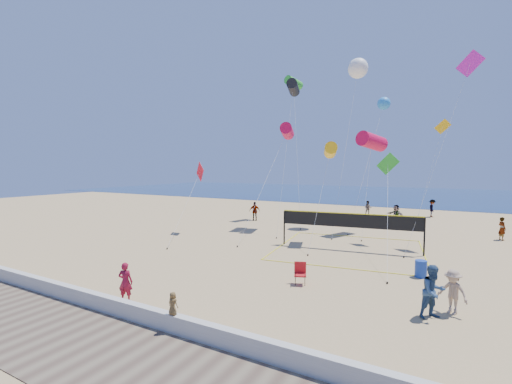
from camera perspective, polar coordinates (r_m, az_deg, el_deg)
The scene contains 27 objects.
ground at distance 14.50m, azimuth -5.19°, elevation -17.58°, with size 120.00×120.00×0.00m, color tan.
ocean at distance 73.73m, azimuth 22.87°, elevation -0.34°, with size 140.00×50.00×0.03m, color navy.
seawall at distance 12.22m, azimuth -13.63°, elevation -20.46°, with size 32.00×0.30×0.60m, color silver.
boardwalk at distance 11.12m, azimuth -21.29°, elevation -24.90°, with size 32.00×3.60×0.03m, color brown.
woman at distance 15.03m, azimuth -20.93°, elevation -13.83°, with size 0.58×0.38×1.59m, color maroon.
toddler at distance 11.90m, azimuth -13.69°, elevation -17.61°, with size 0.37×0.24×0.75m, color brown.
bystander_a at distance 14.11m, azimuth 27.45°, elevation -14.52°, with size 0.93×0.73×1.92m, color navy.
bystander_b at distance 14.87m, azimuth 29.95°, elevation -14.21°, with size 1.06×0.61×1.64m, color tan.
far_person_0 at distance 34.51m, azimuth -0.24°, elevation -3.21°, with size 1.11×0.46×1.89m, color gray.
far_person_1 at distance 34.26m, azimuth 22.30°, elevation -3.55°, with size 1.78×0.57×1.92m, color gray.
far_person_2 at distance 31.12m, azimuth 35.78°, elevation -4.98°, with size 0.62×0.41×1.71m, color gray.
far_person_3 at distance 40.34m, azimuth 18.16°, elevation -2.55°, with size 0.78×0.61×1.61m, color gray.
far_person_4 at distance 41.45m, azimuth 27.31°, elevation -2.43°, with size 1.23×0.71×1.91m, color gray.
camp_chair at distance 16.24m, azimuth 7.38°, elevation -13.06°, with size 0.68×0.79×1.12m.
trash_barrel at distance 18.91m, azimuth 25.78°, elevation -11.46°, with size 0.55×0.55×0.82m, color #183A9F.
volleyball_net at distance 23.09m, azimuth 15.31°, elevation -5.26°, with size 10.08×9.95×2.41m.
kite_0 at distance 30.07m, azimuth 5.21°, elevation 10.06°, with size 1.69×9.51×9.14m.
kite_1 at distance 31.95m, azimuth 6.21°, elevation 16.90°, with size 1.92×6.96×13.06m.
kite_2 at distance 24.86m, azimuth 12.31°, elevation 6.81°, with size 1.49×5.58×7.13m.
kite_3 at distance 28.11m, azimuth -9.51°, elevation 2.86°, with size 2.54×6.32×5.83m.
kite_4 at distance 25.29m, azimuth 21.12°, elevation 3.67°, with size 2.22×9.41×6.41m.
kite_5 at distance 27.93m, azimuth 31.69°, elevation 16.41°, with size 4.10×6.13×13.20m.
kite_6 at distance 34.04m, azimuth 16.63°, elevation 19.13°, with size 2.31×8.68×15.16m.
kite_7 at distance 35.87m, azimuth 20.53°, elevation 13.64°, with size 1.94×8.79×12.05m.
kite_8 at distance 37.52m, azimuth 6.30°, elevation 17.62°, with size 4.12×7.49×14.74m.
kite_9 at distance 35.52m, azimuth 28.42°, elevation 8.55°, with size 2.53×3.66×9.76m.
kite_10 at distance 29.51m, azimuth 18.75°, elevation 7.99°, with size 2.24×5.48×8.25m.
Camera 1 is at (7.56, -11.15, 5.36)m, focal length 24.00 mm.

